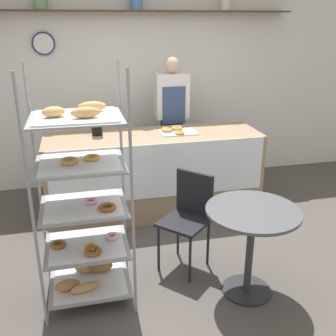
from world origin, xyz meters
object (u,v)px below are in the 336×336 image
(person_worker, at_px, (172,120))
(cafe_chair, at_px, (189,211))
(cafe_table, at_px, (251,231))
(coffee_carafe, at_px, (96,121))
(pastry_rack, at_px, (84,209))
(donut_tray_counter, at_px, (175,131))

(person_worker, xyz_separation_m, cafe_chair, (-0.26, -1.71, -0.40))
(cafe_table, height_order, coffee_carafe, coffee_carafe)
(cafe_chair, relative_size, coffee_carafe, 2.66)
(pastry_rack, bearing_deg, cafe_chair, 15.99)
(pastry_rack, relative_size, donut_tray_counter, 4.47)
(person_worker, height_order, cafe_chair, person_worker)
(cafe_table, bearing_deg, cafe_chair, 125.46)
(person_worker, distance_m, cafe_chair, 1.77)
(pastry_rack, height_order, coffee_carafe, pastry_rack)
(person_worker, xyz_separation_m, coffee_carafe, (-0.95, -0.46, 0.15))
(donut_tray_counter, bearing_deg, cafe_chair, -98.18)
(pastry_rack, relative_size, cafe_chair, 2.11)
(person_worker, distance_m, cafe_table, 2.25)
(pastry_rack, xyz_separation_m, cafe_table, (1.27, -0.25, -0.22))
(cafe_chair, height_order, donut_tray_counter, donut_tray_counter)
(person_worker, relative_size, coffee_carafe, 5.21)
(cafe_table, bearing_deg, pastry_rack, 168.92)
(person_worker, relative_size, cafe_chair, 1.96)
(person_worker, xyz_separation_m, donut_tray_counter, (-0.09, -0.55, 0.01))
(person_worker, distance_m, coffee_carafe, 1.07)
(donut_tray_counter, bearing_deg, cafe_table, -83.29)
(cafe_chair, bearing_deg, person_worker, 128.19)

